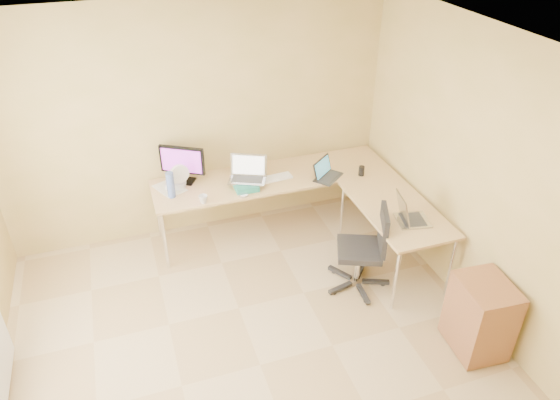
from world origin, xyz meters
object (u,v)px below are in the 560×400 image
object	(u,v)px
monitor	(183,164)
desk_main	(274,203)
mug	(203,199)
laptop_return	(414,211)
laptop_black	(329,169)
desk_return	(393,237)
cabinet	(480,316)
office_chair	(360,245)
water_bottle	(171,185)
laptop_center	(247,170)
keyboard	(271,179)
desk_fan	(179,177)

from	to	relation	value
monitor	desk_main	bearing A→B (deg)	19.13
desk_main	mug	distance (m)	0.98
laptop_return	laptop_black	bearing A→B (deg)	34.35
desk_return	monitor	distance (m)	2.34
desk_main	monitor	size ratio (longest dim) A/B	5.44
cabinet	office_chair	bearing A→B (deg)	124.52
laptop_black	water_bottle	world-z (taller)	water_bottle
mug	laptop_black	bearing A→B (deg)	2.60
laptop_center	keyboard	xyz separation A→B (m)	(0.27, 0.01, -0.17)
office_chair	desk_main	bearing A→B (deg)	135.94
office_chair	laptop_center	bearing A→B (deg)	149.86
desk_return	cabinet	xyz separation A→B (m)	(0.15, -1.25, -0.01)
mug	desk_fan	bearing A→B (deg)	115.28
mug	water_bottle	distance (m)	0.37
office_chair	desk_return	bearing A→B (deg)	42.48
monitor	water_bottle	world-z (taller)	monitor
desk_fan	cabinet	size ratio (longest dim) A/B	0.38
laptop_center	desk_fan	bearing A→B (deg)	-168.00
monitor	desk_fan	xyz separation A→B (m)	(-0.06, -0.12, -0.08)
mug	cabinet	world-z (taller)	mug
keyboard	laptop_return	world-z (taller)	laptop_return
desk_main	laptop_return	distance (m)	1.68
desk_fan	cabinet	bearing A→B (deg)	-59.50
laptop_black	water_bottle	xyz separation A→B (m)	(-1.68, 0.16, 0.04)
desk_main	desk_return	distance (m)	1.40
monitor	laptop_return	distance (m)	2.43
mug	laptop_return	distance (m)	2.08
water_bottle	laptop_return	distance (m)	2.43
laptop_black	mug	size ratio (longest dim) A/B	3.66
desk_main	laptop_black	bearing A→B (deg)	-22.79
mug	laptop_center	bearing A→B (deg)	21.73
monitor	cabinet	world-z (taller)	monitor
laptop_black	laptop_return	size ratio (longest dim) A/B	0.93
laptop_center	water_bottle	size ratio (longest dim) A/B	1.38
desk_return	monitor	bearing A→B (deg)	148.22
desk_main	office_chair	size ratio (longest dim) A/B	2.91
desk_main	water_bottle	bearing A→B (deg)	-176.08
desk_fan	office_chair	world-z (taller)	desk_fan
laptop_black	monitor	bearing A→B (deg)	124.74
keyboard	mug	xyz separation A→B (m)	(-0.79, -0.22, 0.03)
keyboard	laptop_black	bearing A→B (deg)	-19.83
desk_return	laptop_black	bearing A→B (deg)	118.61
monitor	mug	xyz separation A→B (m)	(0.11, -0.49, -0.17)
water_bottle	office_chair	world-z (taller)	water_bottle
laptop_center	mug	world-z (taller)	laptop_center
desk_main	monitor	bearing A→B (deg)	168.49
desk_fan	keyboard	bearing A→B (deg)	-20.71
water_bottle	office_chair	distance (m)	2.00
desk_main	monitor	world-z (taller)	monitor
laptop_center	laptop_black	bearing A→B (deg)	15.33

